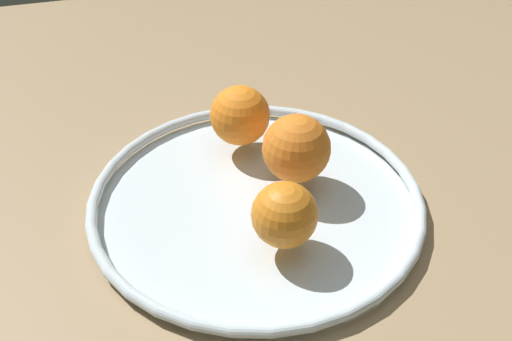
% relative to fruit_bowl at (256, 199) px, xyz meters
% --- Properties ---
extents(ground_plane, '(1.26, 1.26, 0.04)m').
position_rel_fruit_bowl_xyz_m(ground_plane, '(0.00, 0.00, -0.03)').
color(ground_plane, '#9B7F5B').
extents(fruit_bowl, '(0.35, 0.35, 0.02)m').
position_rel_fruit_bowl_xyz_m(fruit_bowl, '(0.00, 0.00, 0.00)').
color(fruit_bowl, silver).
rests_on(fruit_bowl, ground_plane).
extents(orange_center, '(0.07, 0.07, 0.07)m').
position_rel_fruit_bowl_xyz_m(orange_center, '(0.02, -0.05, 0.05)').
color(orange_center, orange).
rests_on(orange_center, fruit_bowl).
extents(orange_front_left, '(0.06, 0.06, 0.06)m').
position_rel_fruit_bowl_xyz_m(orange_front_left, '(-0.07, -0.01, 0.04)').
color(orange_front_left, orange).
rests_on(orange_front_left, fruit_bowl).
extents(orange_back_left, '(0.07, 0.07, 0.07)m').
position_rel_fruit_bowl_xyz_m(orange_back_left, '(0.10, -0.01, 0.04)').
color(orange_back_left, orange).
rests_on(orange_back_left, fruit_bowl).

